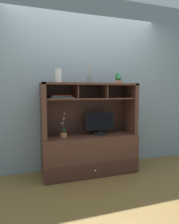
% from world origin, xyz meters
% --- Properties ---
extents(floor_plane, '(6.00, 6.00, 0.02)m').
position_xyz_m(floor_plane, '(0.00, 0.00, -0.01)').
color(floor_plane, brown).
rests_on(floor_plane, ground).
extents(back_wall, '(6.00, 0.02, 2.80)m').
position_xyz_m(back_wall, '(0.00, 0.28, 1.40)').
color(back_wall, gray).
rests_on(back_wall, ground).
extents(media_console, '(1.45, 0.54, 1.39)m').
position_xyz_m(media_console, '(0.00, 0.01, 0.44)').
color(media_console, '#502E23').
rests_on(media_console, ground).
extents(tv_monitor, '(0.47, 0.21, 0.35)m').
position_xyz_m(tv_monitor, '(0.17, -0.01, 0.75)').
color(tv_monitor, black).
rests_on(tv_monitor, media_console).
extents(potted_orchid, '(0.12, 0.12, 0.36)m').
position_xyz_m(potted_orchid, '(-0.41, -0.03, 0.65)').
color(potted_orchid, '#BC7247').
rests_on(potted_orchid, media_console).
extents(magazine_stack_left, '(0.37, 0.29, 0.04)m').
position_xyz_m(magazine_stack_left, '(-0.43, 0.02, 1.19)').
color(magazine_stack_left, slate).
rests_on(magazine_stack_left, media_console).
extents(diffuser_bottle, '(0.08, 0.08, 0.30)m').
position_xyz_m(diffuser_bottle, '(0.00, -0.01, 1.45)').
color(diffuser_bottle, slate).
rests_on(diffuser_bottle, media_console).
extents(potted_succulent, '(0.11, 0.12, 0.17)m').
position_xyz_m(potted_succulent, '(0.47, -0.02, 1.47)').
color(potted_succulent, '#AE7153').
rests_on(potted_succulent, media_console).
extents(ceramic_vase, '(0.10, 0.10, 0.20)m').
position_xyz_m(ceramic_vase, '(-0.47, 0.01, 1.49)').
color(ceramic_vase, silver).
rests_on(ceramic_vase, media_console).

